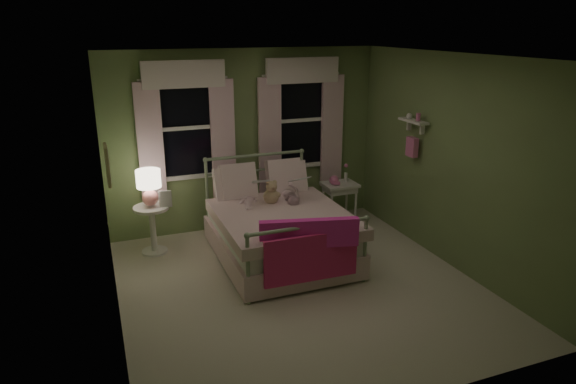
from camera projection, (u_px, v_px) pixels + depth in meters
name	position (u px, v px, depth m)	size (l,w,h in m)	color
room_shell	(300.00, 179.00, 5.58)	(4.20, 4.20, 4.20)	beige
bed	(278.00, 229.00, 6.63)	(1.58, 2.04, 1.18)	white
pink_throw	(310.00, 243.00, 5.65)	(1.10, 0.36, 0.71)	#E72DA4
child_left	(247.00, 183.00, 6.74)	(0.26, 0.17, 0.71)	#F7D1DD
child_right	(287.00, 176.00, 6.92)	(0.38, 0.30, 0.78)	#F7D1DD
book_left	(253.00, 185.00, 6.50)	(0.20, 0.27, 0.03)	beige
book_right	(294.00, 184.00, 6.71)	(0.20, 0.27, 0.02)	beige
teddy_bear	(271.00, 194.00, 6.73)	(0.24, 0.20, 0.33)	tan
nightstand_left	(152.00, 223.00, 6.74)	(0.46, 0.46, 0.65)	white
table_lamp	(149.00, 184.00, 6.58)	(0.31, 0.31, 0.48)	pink
book_nightstand	(159.00, 207.00, 6.63)	(0.16, 0.22, 0.02)	beige
nightstand_right	(340.00, 190.00, 7.68)	(0.50, 0.40, 0.64)	white
pink_toy	(334.00, 180.00, 7.59)	(0.14, 0.20, 0.14)	pink
bud_vase	(346.00, 173.00, 7.69)	(0.06, 0.06, 0.28)	white
window_left	(186.00, 123.00, 6.99)	(1.34, 0.13, 1.96)	black
window_right	(301.00, 116.00, 7.57)	(1.34, 0.13, 1.96)	black
wall_shelf	(413.00, 134.00, 6.78)	(0.15, 0.50, 0.60)	white
framed_picture	(108.00, 165.00, 5.39)	(0.03, 0.32, 0.42)	beige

